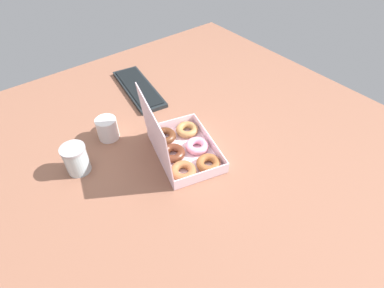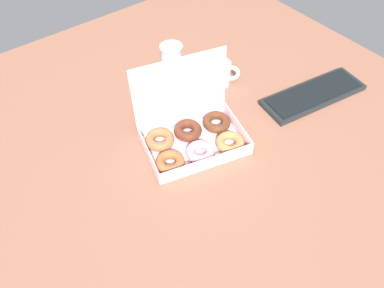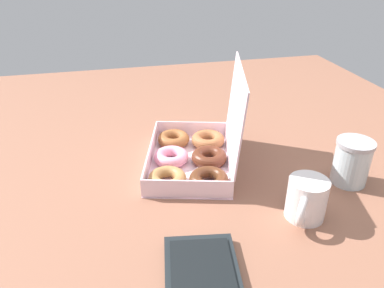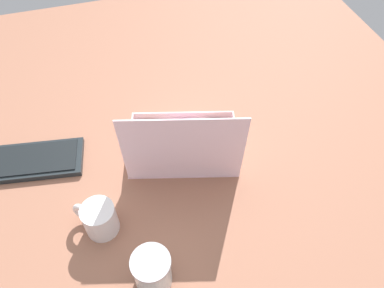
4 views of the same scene
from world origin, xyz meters
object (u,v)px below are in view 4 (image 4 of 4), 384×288
at_px(keyboard, 13,163).
at_px(glass_jar, 152,271).
at_px(donut_box, 183,145).
at_px(coffee_mug, 99,218).

relative_size(keyboard, glass_jar, 3.66).
height_order(donut_box, coffee_mug, donut_box).
bearing_deg(donut_box, keyboard, -11.21).
distance_m(coffee_mug, glass_jar, 0.20).
height_order(donut_box, keyboard, donut_box).
bearing_deg(keyboard, glass_jar, 125.70).
xyz_separation_m(donut_box, keyboard, (0.48, -0.10, -0.02)).
bearing_deg(coffee_mug, donut_box, -146.74).
xyz_separation_m(keyboard, coffee_mug, (-0.22, 0.27, 0.04)).
relative_size(keyboard, coffee_mug, 3.83).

